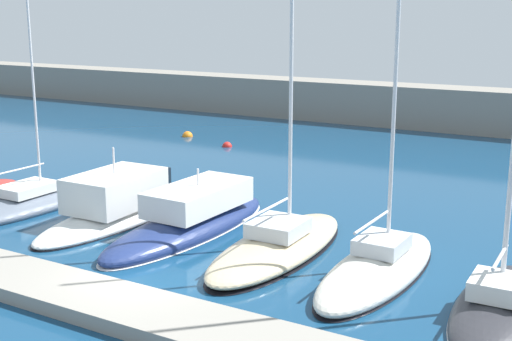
{
  "coord_description": "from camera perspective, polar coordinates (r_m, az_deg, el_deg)",
  "views": [
    {
      "loc": [
        13.17,
        -15.48,
        8.33
      ],
      "look_at": [
        0.82,
        5.45,
        2.7
      ],
      "focal_mm": 48.03,
      "sensor_mm": 36.0,
      "label": 1
    }
  ],
  "objects": [
    {
      "name": "sailboat_ivory_sixth",
      "position": [
        22.67,
        10.13,
        -7.96
      ],
      "size": [
        2.59,
        8.07,
        13.12
      ],
      "rotation": [
        0.0,
        0.0,
        1.56
      ],
      "color": "silver",
      "rests_on": "ground_plane"
    },
    {
      "name": "sailboat_slate_second",
      "position": [
        31.65,
        -18.05,
        -2.42
      ],
      "size": [
        3.02,
        8.81,
        15.93
      ],
      "rotation": [
        0.0,
        0.0,
        1.56
      ],
      "color": "slate",
      "rests_on": "ground_plane"
    },
    {
      "name": "breakwater_seawall",
      "position": [
        51.59,
        15.53,
        5.01
      ],
      "size": [
        108.0,
        3.4,
        3.07
      ],
      "primitive_type": "cube",
      "color": "gray",
      "rests_on": "ground_plane"
    },
    {
      "name": "ground_plane",
      "position": [
        21.96,
        -9.24,
        -9.42
      ],
      "size": [
        120.0,
        120.0,
        0.0
      ],
      "primitive_type": "plane",
      "color": "navy"
    },
    {
      "name": "sailboat_charcoal_seventh",
      "position": [
        21.0,
        19.56,
        -10.4
      ],
      "size": [
        2.6,
        7.23,
        15.07
      ],
      "rotation": [
        0.0,
        0.0,
        1.6
      ],
      "color": "#2D2D33",
      "rests_on": "ground_plane"
    },
    {
      "name": "motorboat_navy_fourth",
      "position": [
        26.78,
        -5.4,
        -4.12
      ],
      "size": [
        2.91,
        9.68,
        2.8
      ],
      "rotation": [
        0.0,
        0.0,
        1.55
      ],
      "color": "navy",
      "rests_on": "ground_plane"
    },
    {
      "name": "motorboat_white_third",
      "position": [
        28.9,
        -11.16,
        -2.86
      ],
      "size": [
        3.11,
        9.83,
        3.36
      ],
      "rotation": [
        0.0,
        0.0,
        1.6
      ],
      "color": "white",
      "rests_on": "ground_plane"
    },
    {
      "name": "sailboat_sand_fifth",
      "position": [
        24.33,
        1.86,
        -6.14
      ],
      "size": [
        3.08,
        8.67,
        15.44
      ],
      "rotation": [
        0.0,
        0.0,
        1.6
      ],
      "color": "beige",
      "rests_on": "ground_plane"
    },
    {
      "name": "dock_pier",
      "position": [
        20.52,
        -12.85,
        -10.57
      ],
      "size": [
        31.61,
        2.35,
        0.44
      ],
      "primitive_type": "cube",
      "color": "gray",
      "rests_on": "ground_plane"
    },
    {
      "name": "mooring_buoy_red",
      "position": [
        43.48,
        -2.42,
        2.0
      ],
      "size": [
        0.63,
        0.63,
        0.63
      ],
      "primitive_type": "sphere",
      "color": "red",
      "rests_on": "ground_plane"
    },
    {
      "name": "mooring_buoy_orange",
      "position": [
        47.25,
        -5.73,
        2.83
      ],
      "size": [
        0.73,
        0.73,
        0.73
      ],
      "primitive_type": "sphere",
      "color": "orange",
      "rests_on": "ground_plane"
    }
  ]
}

